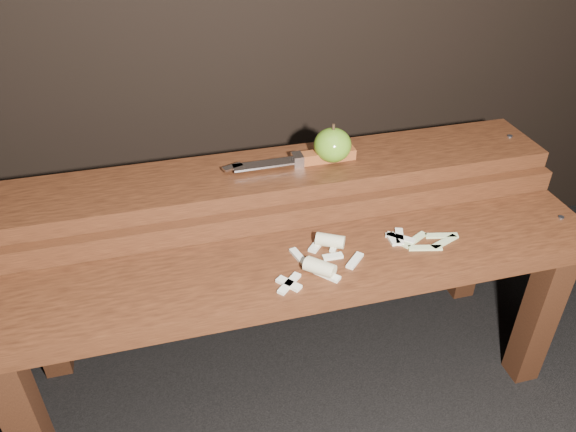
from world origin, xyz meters
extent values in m
plane|color=black|center=(0.00, 0.00, 0.00)|extent=(60.00, 60.00, 0.00)
cube|color=#33180C|center=(-0.54, -0.10, 0.19)|extent=(0.06, 0.06, 0.38)
cube|color=#33180C|center=(0.54, -0.10, 0.19)|extent=(0.06, 0.06, 0.38)
cube|color=#421F0F|center=(0.00, -0.05, 0.40)|extent=(1.20, 0.20, 0.04)
cylinder|color=slate|center=(0.56, -0.05, 0.42)|extent=(0.01, 0.01, 0.00)
cube|color=#33180C|center=(-0.54, 0.20, 0.23)|extent=(0.06, 0.06, 0.46)
cube|color=#33180C|center=(0.54, 0.20, 0.23)|extent=(0.06, 0.06, 0.46)
cube|color=#421F0F|center=(0.00, 0.07, 0.44)|extent=(1.20, 0.02, 0.05)
cube|color=#421F0F|center=(0.00, 0.17, 0.48)|extent=(1.20, 0.18, 0.04)
cylinder|color=slate|center=(0.56, 0.17, 0.50)|extent=(0.01, 0.01, 0.00)
ellipsoid|color=#5D8F1D|center=(0.13, 0.17, 0.54)|extent=(0.08, 0.08, 0.07)
cylinder|color=#382314|center=(0.13, 0.17, 0.58)|extent=(0.01, 0.01, 0.01)
cube|color=brown|center=(0.12, 0.17, 0.51)|extent=(0.12, 0.03, 0.02)
cube|color=silver|center=(0.05, 0.17, 0.51)|extent=(0.02, 0.03, 0.03)
cube|color=silver|center=(-0.02, 0.17, 0.51)|extent=(0.13, 0.03, 0.00)
cube|color=silver|center=(-0.09, 0.18, 0.51)|extent=(0.05, 0.03, 0.00)
cube|color=beige|center=(0.20, -0.03, 0.42)|extent=(0.03, 0.05, 0.01)
cube|color=beige|center=(-0.04, -0.11, 0.42)|extent=(0.04, 0.05, 0.01)
cube|color=beige|center=(0.00, -0.04, 0.42)|extent=(0.03, 0.06, 0.01)
cube|color=beige|center=(0.19, -0.03, 0.42)|extent=(0.02, 0.04, 0.01)
cube|color=beige|center=(0.04, -0.01, 0.42)|extent=(0.04, 0.04, 0.01)
cube|color=beige|center=(0.21, -0.03, 0.42)|extent=(0.05, 0.05, 0.01)
cube|color=beige|center=(0.03, -0.10, 0.42)|extent=(0.05, 0.05, 0.01)
cube|color=beige|center=(0.09, -0.08, 0.42)|extent=(0.04, 0.04, 0.01)
cube|color=beige|center=(0.06, -0.05, 0.42)|extent=(0.04, 0.01, 0.01)
cube|color=beige|center=(0.07, -0.02, 0.42)|extent=(0.04, 0.05, 0.01)
cube|color=beige|center=(-0.04, -0.11, 0.42)|extent=(0.05, 0.05, 0.01)
cylinder|color=#C9BB8C|center=(0.02, -0.09, 0.43)|extent=(0.06, 0.06, 0.03)
cylinder|color=#C9BB8C|center=(0.02, -0.09, 0.43)|extent=(0.06, 0.06, 0.03)
cylinder|color=#C9BB8C|center=(0.06, -0.02, 0.43)|extent=(0.06, 0.05, 0.03)
cube|color=#BCC988|center=(0.29, -0.05, 0.42)|extent=(0.07, 0.03, 0.00)
cube|color=#BCC988|center=(0.23, -0.04, 0.42)|extent=(0.06, 0.04, 0.00)
cube|color=#BCC988|center=(0.24, -0.07, 0.42)|extent=(0.07, 0.03, 0.00)
cube|color=#BCC988|center=(0.28, -0.06, 0.42)|extent=(0.07, 0.04, 0.00)
camera|label=1|loc=(-0.23, -0.83, 1.09)|focal=35.00mm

